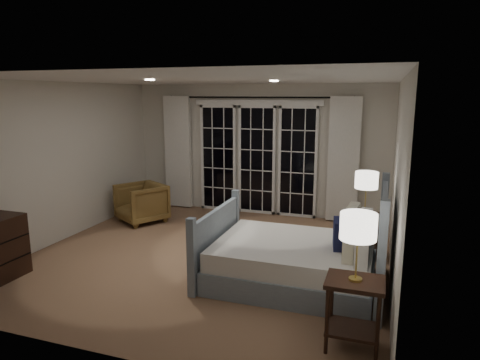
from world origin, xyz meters
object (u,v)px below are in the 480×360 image
(nightstand_left, at_px, (354,303))
(lamp_left, at_px, (358,227))
(lamp_right, at_px, (367,181))
(bed, at_px, (299,259))
(nightstand_right, at_px, (364,229))
(armchair, at_px, (141,203))

(nightstand_left, bearing_deg, lamp_left, 90.00)
(lamp_right, bearing_deg, nightstand_left, -89.06)
(nightstand_left, distance_m, lamp_right, 2.50)
(bed, height_order, lamp_left, lamp_left)
(nightstand_right, distance_m, armchair, 3.96)
(lamp_left, relative_size, armchair, 0.80)
(nightstand_left, relative_size, armchair, 0.86)
(bed, bearing_deg, lamp_left, -58.68)
(nightstand_right, bearing_deg, lamp_right, 0.00)
(bed, xyz_separation_m, lamp_left, (0.74, -1.22, 0.85))
(lamp_left, xyz_separation_m, lamp_right, (-0.04, 2.41, -0.05))
(bed, relative_size, lamp_right, 3.43)
(lamp_left, height_order, lamp_right, lamp_left)
(nightstand_left, distance_m, nightstand_right, 2.41)
(nightstand_right, relative_size, armchair, 0.80)
(bed, distance_m, lamp_right, 1.60)
(nightstand_right, xyz_separation_m, armchair, (-3.94, 0.45, -0.06))
(nightstand_right, height_order, lamp_right, lamp_right)
(nightstand_left, bearing_deg, nightstand_right, 90.94)
(bed, height_order, armchair, bed)
(bed, relative_size, lamp_left, 3.40)
(nightstand_right, xyz_separation_m, lamp_left, (0.04, -2.41, 0.76))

